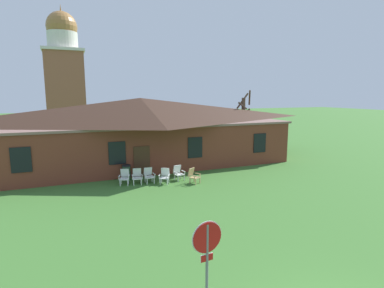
{
  "coord_description": "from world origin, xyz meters",
  "views": [
    {
      "loc": [
        -5.55,
        -3.95,
        5.51
      ],
      "look_at": [
        -0.11,
        9.35,
        3.16
      ],
      "focal_mm": 28.39,
      "sensor_mm": 36.0,
      "label": 1
    }
  ],
  "objects_px": {
    "lawn_chair_by_porch": "(125,177)",
    "lawn_chair_middle": "(165,176)",
    "lawn_chair_far_side": "(193,175)",
    "lawn_chair_left_end": "(149,175)",
    "lawn_chair_right_end": "(178,172)",
    "stop_sign": "(207,251)",
    "lawn_chair_near_door": "(137,176)",
    "trash_bin": "(126,172)"
  },
  "relations": [
    {
      "from": "lawn_chair_near_door",
      "to": "lawn_chair_far_side",
      "type": "xyz_separation_m",
      "value": [
        3.29,
        -1.22,
        0.0
      ]
    },
    {
      "from": "lawn_chair_left_end",
      "to": "lawn_chair_far_side",
      "type": "height_order",
      "value": "same"
    },
    {
      "from": "stop_sign",
      "to": "trash_bin",
      "type": "height_order",
      "value": "stop_sign"
    },
    {
      "from": "stop_sign",
      "to": "lawn_chair_middle",
      "type": "distance_m",
      "value": 11.95
    },
    {
      "from": "lawn_chair_near_door",
      "to": "lawn_chair_right_end",
      "type": "bearing_deg",
      "value": -3.49
    },
    {
      "from": "lawn_chair_near_door",
      "to": "lawn_chair_left_end",
      "type": "xyz_separation_m",
      "value": [
        0.74,
        -0.03,
        0.0
      ]
    },
    {
      "from": "lawn_chair_far_side",
      "to": "trash_bin",
      "type": "xyz_separation_m",
      "value": [
        -3.74,
        2.4,
        -0.0
      ]
    },
    {
      "from": "lawn_chair_near_door",
      "to": "lawn_chair_middle",
      "type": "relative_size",
      "value": 1.0
    },
    {
      "from": "lawn_chair_left_end",
      "to": "lawn_chair_right_end",
      "type": "bearing_deg",
      "value": -3.9
    },
    {
      "from": "trash_bin",
      "to": "lawn_chair_right_end",
      "type": "bearing_deg",
      "value": -23.35
    },
    {
      "from": "lawn_chair_right_end",
      "to": "stop_sign",
      "type": "bearing_deg",
      "value": -106.56
    },
    {
      "from": "stop_sign",
      "to": "lawn_chair_near_door",
      "type": "height_order",
      "value": "stop_sign"
    },
    {
      "from": "stop_sign",
      "to": "lawn_chair_by_porch",
      "type": "distance_m",
      "value": 12.4
    },
    {
      "from": "lawn_chair_by_porch",
      "to": "lawn_chair_middle",
      "type": "bearing_deg",
      "value": -16.75
    },
    {
      "from": "lawn_chair_by_porch",
      "to": "lawn_chair_right_end",
      "type": "distance_m",
      "value": 3.44
    },
    {
      "from": "lawn_chair_right_end",
      "to": "lawn_chair_far_side",
      "type": "relative_size",
      "value": 1.0
    },
    {
      "from": "lawn_chair_left_end",
      "to": "trash_bin",
      "type": "distance_m",
      "value": 1.7
    },
    {
      "from": "stop_sign",
      "to": "lawn_chair_right_end",
      "type": "relative_size",
      "value": 2.7
    },
    {
      "from": "lawn_chair_middle",
      "to": "lawn_chair_far_side",
      "type": "bearing_deg",
      "value": -21.21
    },
    {
      "from": "lawn_chair_middle",
      "to": "lawn_chair_far_side",
      "type": "height_order",
      "value": "same"
    },
    {
      "from": "stop_sign",
      "to": "lawn_chair_middle",
      "type": "xyz_separation_m",
      "value": [
        2.52,
        11.61,
        -1.33
      ]
    },
    {
      "from": "lawn_chair_near_door",
      "to": "lawn_chair_far_side",
      "type": "distance_m",
      "value": 3.51
    },
    {
      "from": "lawn_chair_middle",
      "to": "lawn_chair_far_side",
      "type": "xyz_separation_m",
      "value": [
        1.67,
        -0.65,
        0.0
      ]
    },
    {
      "from": "lawn_chair_right_end",
      "to": "trash_bin",
      "type": "height_order",
      "value": "trash_bin"
    },
    {
      "from": "lawn_chair_by_porch",
      "to": "lawn_chair_right_end",
      "type": "height_order",
      "value": "same"
    },
    {
      "from": "stop_sign",
      "to": "lawn_chair_middle",
      "type": "height_order",
      "value": "stop_sign"
    },
    {
      "from": "lawn_chair_left_end",
      "to": "lawn_chair_far_side",
      "type": "bearing_deg",
      "value": -24.92
    },
    {
      "from": "lawn_chair_right_end",
      "to": "lawn_chair_far_side",
      "type": "height_order",
      "value": "same"
    },
    {
      "from": "lawn_chair_near_door",
      "to": "lawn_chair_right_end",
      "type": "distance_m",
      "value": 2.68
    },
    {
      "from": "lawn_chair_left_end",
      "to": "lawn_chair_far_side",
      "type": "xyz_separation_m",
      "value": [
        2.55,
        -1.19,
        0.0
      ]
    },
    {
      "from": "trash_bin",
      "to": "lawn_chair_near_door",
      "type": "bearing_deg",
      "value": -69.31
    },
    {
      "from": "lawn_chair_right_end",
      "to": "lawn_chair_middle",
      "type": "bearing_deg",
      "value": -159.05
    },
    {
      "from": "stop_sign",
      "to": "lawn_chair_far_side",
      "type": "distance_m",
      "value": 11.81
    },
    {
      "from": "lawn_chair_middle",
      "to": "lawn_chair_right_end",
      "type": "distance_m",
      "value": 1.13
    },
    {
      "from": "lawn_chair_middle",
      "to": "lawn_chair_far_side",
      "type": "relative_size",
      "value": 1.0
    },
    {
      "from": "stop_sign",
      "to": "lawn_chair_by_porch",
      "type": "height_order",
      "value": "stop_sign"
    },
    {
      "from": "stop_sign",
      "to": "lawn_chair_right_end",
      "type": "height_order",
      "value": "stop_sign"
    },
    {
      "from": "lawn_chair_left_end",
      "to": "lawn_chair_far_side",
      "type": "distance_m",
      "value": 2.81
    },
    {
      "from": "lawn_chair_by_porch",
      "to": "lawn_chair_near_door",
      "type": "bearing_deg",
      "value": -10.94
    },
    {
      "from": "lawn_chair_by_porch",
      "to": "lawn_chair_middle",
      "type": "height_order",
      "value": "same"
    },
    {
      "from": "lawn_chair_by_porch",
      "to": "trash_bin",
      "type": "bearing_deg",
      "value": 73.6
    },
    {
      "from": "lawn_chair_middle",
      "to": "lawn_chair_right_end",
      "type": "relative_size",
      "value": 1.0
    }
  ]
}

